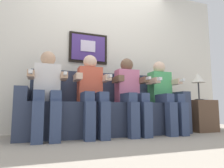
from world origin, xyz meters
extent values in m
plane|color=#9E9384|center=(0.00, 0.00, 0.00)|extent=(6.22, 6.22, 0.00)
cube|color=silver|center=(0.00, 0.77, 1.30)|extent=(4.79, 0.05, 2.60)
cube|color=black|center=(-0.21, 0.72, 1.35)|extent=(0.63, 0.03, 0.50)
cube|color=#4C337F|center=(-0.21, 0.71, 1.35)|extent=(0.55, 0.02, 0.42)
cube|color=silver|center=(-0.22, 0.70, 1.38)|extent=(0.24, 0.02, 0.18)
cube|color=#333D56|center=(0.00, 0.29, 0.23)|extent=(2.11, 0.58, 0.45)
cube|color=#333D56|center=(0.00, 0.51, 0.68)|extent=(2.11, 0.14, 0.45)
cube|color=#333D56|center=(-1.12, 0.29, 0.31)|extent=(0.14, 0.58, 0.62)
cube|color=#333D56|center=(1.12, 0.29, 0.31)|extent=(0.14, 0.58, 0.62)
cube|color=white|center=(-0.84, 0.28, 0.69)|extent=(0.32, 0.20, 0.48)
sphere|color=tan|center=(-0.84, 0.28, 1.02)|extent=(0.19, 0.19, 0.19)
cube|color=#38476B|center=(-0.93, 0.08, 0.51)|extent=(0.12, 0.40, 0.12)
cube|color=#38476B|center=(-0.75, 0.08, 0.51)|extent=(0.12, 0.40, 0.12)
cube|color=#38476B|center=(-0.93, -0.12, 0.23)|extent=(0.12, 0.12, 0.45)
cube|color=#38476B|center=(-0.75, -0.12, 0.23)|extent=(0.12, 0.12, 0.45)
cube|color=tan|center=(-1.03, 0.16, 0.77)|extent=(0.08, 0.28, 0.08)
cube|color=tan|center=(-0.65, 0.16, 0.77)|extent=(0.08, 0.28, 0.08)
cube|color=white|center=(-0.65, 0.00, 0.78)|extent=(0.04, 0.13, 0.04)
cube|color=white|center=(-1.03, 0.00, 0.78)|extent=(0.04, 0.10, 0.04)
cube|color=#D8593F|center=(-0.28, 0.28, 0.69)|extent=(0.32, 0.20, 0.48)
sphere|color=beige|center=(-0.28, 0.28, 1.02)|extent=(0.19, 0.19, 0.19)
cube|color=#38476B|center=(-0.37, 0.08, 0.51)|extent=(0.12, 0.40, 0.12)
cube|color=#38476B|center=(-0.19, 0.08, 0.51)|extent=(0.12, 0.40, 0.12)
cube|color=#38476B|center=(-0.37, -0.12, 0.23)|extent=(0.12, 0.12, 0.45)
cube|color=#38476B|center=(-0.19, -0.12, 0.23)|extent=(0.12, 0.12, 0.45)
cube|color=beige|center=(-0.47, 0.16, 0.77)|extent=(0.08, 0.28, 0.08)
cube|color=beige|center=(-0.09, 0.16, 0.77)|extent=(0.08, 0.28, 0.08)
cube|color=white|center=(-0.09, 0.00, 0.78)|extent=(0.04, 0.13, 0.04)
cube|color=pink|center=(0.28, 0.28, 0.69)|extent=(0.32, 0.20, 0.48)
sphere|color=brown|center=(0.28, 0.28, 1.02)|extent=(0.19, 0.19, 0.19)
cube|color=#38476B|center=(0.19, 0.08, 0.51)|extent=(0.12, 0.40, 0.12)
cube|color=#38476B|center=(0.37, 0.08, 0.51)|extent=(0.12, 0.40, 0.12)
cube|color=#38476B|center=(0.19, -0.12, 0.23)|extent=(0.12, 0.12, 0.45)
cube|color=#38476B|center=(0.37, -0.12, 0.23)|extent=(0.12, 0.12, 0.45)
cube|color=brown|center=(0.09, 0.16, 0.77)|extent=(0.08, 0.28, 0.08)
cube|color=brown|center=(0.47, 0.16, 0.77)|extent=(0.08, 0.28, 0.08)
cube|color=white|center=(0.47, 0.00, 0.78)|extent=(0.04, 0.13, 0.04)
cube|color=#4CB266|center=(0.84, 0.28, 0.69)|extent=(0.32, 0.20, 0.48)
sphere|color=beige|center=(0.84, 0.28, 1.02)|extent=(0.19, 0.19, 0.19)
cube|color=#38476B|center=(0.75, 0.08, 0.51)|extent=(0.12, 0.40, 0.12)
cube|color=#38476B|center=(0.93, 0.08, 0.51)|extent=(0.12, 0.40, 0.12)
cube|color=#38476B|center=(0.75, -0.12, 0.23)|extent=(0.12, 0.12, 0.45)
cube|color=#38476B|center=(0.93, -0.12, 0.23)|extent=(0.12, 0.12, 0.45)
cube|color=beige|center=(0.65, 0.16, 0.77)|extent=(0.08, 0.28, 0.08)
cube|color=beige|center=(1.03, 0.16, 0.77)|extent=(0.08, 0.28, 0.08)
cube|color=white|center=(1.03, 0.00, 0.78)|extent=(0.04, 0.13, 0.04)
cube|color=white|center=(0.65, 0.00, 0.78)|extent=(0.04, 0.10, 0.04)
cube|color=brown|center=(1.54, 0.22, 0.25)|extent=(0.40, 0.40, 0.50)
cylinder|color=#333338|center=(1.58, 0.25, 0.51)|extent=(0.14, 0.14, 0.02)
cylinder|color=#333338|center=(1.58, 0.25, 0.66)|extent=(0.02, 0.02, 0.28)
cone|color=silver|center=(1.58, 0.25, 0.88)|extent=(0.22, 0.22, 0.16)
cube|color=white|center=(1.62, 0.20, 0.51)|extent=(0.04, 0.13, 0.02)
camera|label=1|loc=(-0.90, -2.40, 0.37)|focal=31.96mm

